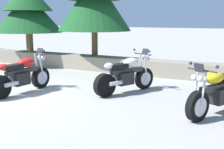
# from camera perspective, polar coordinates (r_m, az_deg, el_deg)

# --- Properties ---
(stone_wall) EXTENTS (36.00, 0.80, 0.55)m
(stone_wall) POSITION_cam_1_polar(r_m,az_deg,el_deg) (11.86, -4.62, 2.38)
(stone_wall) COLOR gray
(stone_wall) RESTS_ON ground
(motorcycle_red_near_left) EXTENTS (0.67, 2.07, 1.18)m
(motorcycle_red_near_left) POSITION_cam_1_polar(r_m,az_deg,el_deg) (8.35, -17.21, -0.20)
(motorcycle_red_near_left) COLOR black
(motorcycle_red_near_left) RESTS_ON ground
(motorcycle_white_centre) EXTENTS (1.06, 1.95, 1.18)m
(motorcycle_white_centre) POSITION_cam_1_polar(r_m,az_deg,el_deg) (8.02, 2.81, -0.16)
(motorcycle_white_centre) COLOR black
(motorcycle_white_centre) RESTS_ON ground
(motorcycle_yellow_far_right) EXTENTS (1.06, 1.95, 1.18)m
(motorcycle_yellow_far_right) POSITION_cam_1_polar(r_m,az_deg,el_deg) (6.57, 19.95, -3.29)
(motorcycle_yellow_far_right) COLOR black
(motorcycle_yellow_far_right) RESTS_ON ground
(pine_tree_mid_left) EXTENTS (2.98, 2.98, 3.03)m
(pine_tree_mid_left) POSITION_cam_1_polar(r_m,az_deg,el_deg) (13.44, -16.17, 12.34)
(pine_tree_mid_left) COLOR brown
(pine_tree_mid_left) RESTS_ON stone_wall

